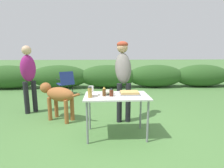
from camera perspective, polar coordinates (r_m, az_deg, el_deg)
ground_plane at (r=3.28m, az=1.43°, el=-16.33°), size 60.00×60.00×0.00m
shrub_hedge at (r=7.25m, az=-1.26°, el=2.52°), size 14.40×0.90×0.94m
folding_table at (r=3.04m, az=1.49°, el=-5.09°), size 1.10×0.64×0.74m
food_tray at (r=3.08m, az=5.71°, el=-2.95°), size 0.36×0.25×0.06m
plate_stack at (r=3.04m, az=-6.06°, el=-3.34°), size 0.22×0.22×0.03m
mixing_bowl at (r=3.10m, az=-1.20°, el=-2.54°), size 0.19×0.19×0.08m
paper_cup_stack at (r=3.17m, az=-6.77°, el=-1.82°), size 0.08×0.08×0.13m
spice_jar at (r=2.87m, az=-7.22°, el=-2.64°), size 0.07×0.07×0.19m
bbq_sauce_bottle at (r=2.94m, az=-0.21°, el=-2.71°), size 0.07×0.07×0.14m
beer_bottle at (r=2.96m, az=-2.60°, el=-2.48°), size 0.06×0.06×0.16m
standing_person_in_dark_puffer at (r=3.70m, az=3.65°, el=4.37°), size 0.36×0.49×1.70m
standing_person_in_gray_fleece at (r=4.61m, az=-25.61°, el=3.22°), size 0.43×0.44×1.62m
dog at (r=3.95m, az=-17.25°, el=-3.59°), size 1.00×0.63×0.81m
camp_chair_green_behind_table at (r=6.13m, az=-14.89°, el=0.66°), size 0.69×0.74×0.83m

